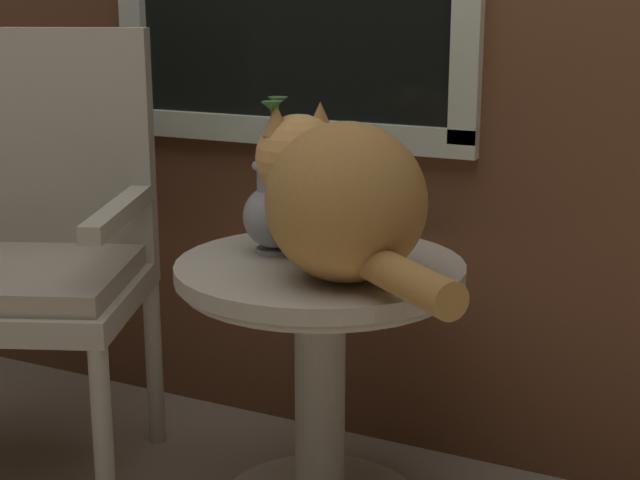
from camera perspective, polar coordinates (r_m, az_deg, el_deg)
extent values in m
cube|color=beige|center=(2.48, -1.99, 6.53)|extent=(1.02, 0.03, 0.07)
cylinder|color=#B2A893|center=(2.15, 0.00, -9.19)|extent=(0.11, 0.11, 0.54)
cylinder|color=#B2A893|center=(2.05, 0.00, -1.82)|extent=(0.63, 0.63, 0.03)
torus|color=#B2A893|center=(2.06, 0.00, -2.56)|extent=(0.60, 0.60, 0.02)
cylinder|color=#B2A893|center=(2.15, -12.89, -11.89)|extent=(0.04, 0.04, 0.45)
cylinder|color=#B2A893|center=(2.56, -9.94, -7.27)|extent=(0.04, 0.04, 0.45)
cube|color=#B2A893|center=(2.34, -17.69, -3.26)|extent=(0.71, 0.69, 0.06)
cube|color=tan|center=(2.33, -17.79, -1.97)|extent=(0.66, 0.64, 0.05)
cube|color=#B2A893|center=(2.48, -16.39, 5.42)|extent=(0.54, 0.27, 0.58)
cube|color=#B2A893|center=(2.21, -11.94, 1.71)|extent=(0.23, 0.46, 0.04)
ellipsoid|color=#AD7A3D|center=(1.89, 1.57, 2.29)|extent=(0.46, 0.46, 0.32)
sphere|color=#E2A356|center=(2.07, -1.29, 4.97)|extent=(0.19, 0.19, 0.19)
cone|color=#AD7A3D|center=(2.08, 0.01, 7.41)|extent=(0.06, 0.06, 0.07)
cone|color=#AD7A3D|center=(2.04, -2.64, 7.24)|extent=(0.06, 0.06, 0.07)
cylinder|color=#AD7A3D|center=(1.72, 5.11, -2.32)|extent=(0.28, 0.24, 0.07)
cylinder|color=#99999E|center=(2.13, -2.70, -0.61)|extent=(0.09, 0.09, 0.01)
ellipsoid|color=#99999E|center=(2.11, -2.73, 1.42)|extent=(0.14, 0.14, 0.14)
cylinder|color=#99999E|center=(2.09, -2.76, 3.68)|extent=(0.08, 0.08, 0.06)
torus|color=#99999E|center=(2.09, -2.77, 4.50)|extent=(0.10, 0.10, 0.02)
cylinder|color=#387533|center=(2.06, -2.85, 6.27)|extent=(0.01, 0.03, 0.14)
cone|color=#387533|center=(2.04, -2.93, 8.09)|extent=(0.04, 0.04, 0.02)
cylinder|color=#387533|center=(2.09, -2.65, 6.43)|extent=(0.01, 0.04, 0.14)
cone|color=#387533|center=(2.09, -2.54, 8.35)|extent=(0.04, 0.04, 0.02)
cylinder|color=#387533|center=(2.06, -2.82, 6.24)|extent=(0.02, 0.03, 0.13)
cone|color=#387533|center=(2.04, -2.87, 8.02)|extent=(0.04, 0.04, 0.02)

